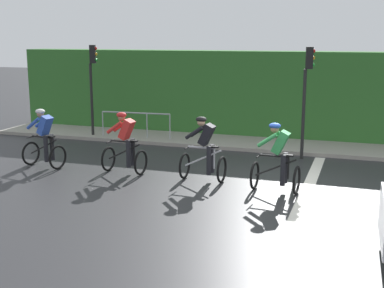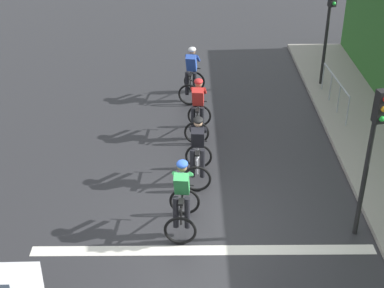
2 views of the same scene
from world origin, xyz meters
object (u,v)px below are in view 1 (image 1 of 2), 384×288
Objects in this scene: traffic_light_near_crossing at (307,85)px; cyclist_second at (125,144)px; cyclist_lead at (44,140)px; pedestrian_railing_kerbside at (136,120)px; cyclist_fourth at (278,159)px; traffic_light_far_junction at (92,77)px; cyclist_mid at (204,150)px.

cyclist_second is at bearing 126.70° from traffic_light_near_crossing.
cyclist_lead is 0.50× the size of traffic_light_near_crossing.
pedestrian_railing_kerbside is at bearing 21.16° from cyclist_second.
traffic_light_near_crossing is (3.66, -0.21, 1.43)m from cyclist_fourth.
cyclist_lead is 0.65× the size of pedestrian_railing_kerbside.
cyclist_second is 5.43m from traffic_light_far_junction.
cyclist_fourth is 0.65× the size of pedestrian_railing_kerbside.
cyclist_second is at bearing -141.70° from traffic_light_far_junction.
cyclist_fourth is (-0.36, -1.92, 0.00)m from cyclist_mid.
cyclist_mid is 1.00× the size of cyclist_fourth.
cyclist_fourth is at bearing -100.57° from cyclist_mid.
cyclist_second is 0.65× the size of pedestrian_railing_kerbside.
traffic_light_near_crossing reaches higher than cyclist_mid.
traffic_light_far_junction is 2.22m from pedestrian_railing_kerbside.
pedestrian_railing_kerbside is (0.85, 5.96, -1.47)m from traffic_light_near_crossing.
traffic_light_far_junction is (4.15, 5.49, 1.43)m from cyclist_mid.
cyclist_lead is 1.00× the size of cyclist_mid.
traffic_light_near_crossing is at bearing -32.77° from cyclist_mid.
traffic_light_near_crossing is 6.20m from pedestrian_railing_kerbside.
traffic_light_near_crossing reaches higher than pedestrian_railing_kerbside.
traffic_light_far_junction is at bearing 58.65° from cyclist_fourth.
cyclist_lead is 4.68m from cyclist_mid.
traffic_light_far_junction reaches higher than pedestrian_railing_kerbside.
cyclist_second is 0.50× the size of traffic_light_far_junction.
cyclist_fourth is at bearing 176.78° from traffic_light_near_crossing.
cyclist_fourth is at bearing -95.55° from cyclist_second.
cyclist_mid is 0.65× the size of pedestrian_railing_kerbside.
cyclist_lead is 4.34m from pedestrian_railing_kerbside.
traffic_light_near_crossing reaches higher than cyclist_second.
cyclist_lead reaches higher than pedestrian_railing_kerbside.
cyclist_second is at bearing 84.45° from cyclist_fourth.
pedestrian_railing_kerbside is at bearing -90.04° from traffic_light_far_junction.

